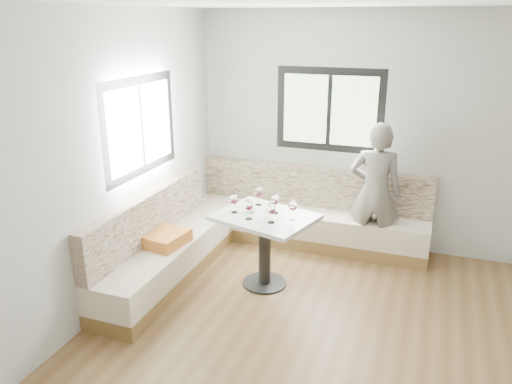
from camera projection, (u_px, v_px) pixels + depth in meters
The scene contains 11 objects.
room at pixel (369, 203), 3.61m from camera, with size 5.01×5.01×2.81m.
banquette at pixel (250, 231), 5.82m from camera, with size 2.90×2.80×0.95m.
table at pixel (265, 233), 5.14m from camera, with size 1.12×0.98×0.79m.
person at pixel (375, 192), 5.69m from camera, with size 0.59×0.39×1.62m, color slate.
olive_ramekin at pixel (251, 210), 5.15m from camera, with size 0.09×0.09×0.03m.
wine_glass_a at pixel (234, 199), 5.10m from camera, with size 0.09×0.09×0.21m.
wine_glass_b at pixel (249, 206), 4.93m from camera, with size 0.09×0.09×0.21m.
wine_glass_c at pixel (271, 209), 4.84m from camera, with size 0.09×0.09×0.21m.
wine_glass_d at pixel (275, 200), 5.08m from camera, with size 0.09×0.09×0.21m.
wine_glass_e at pixel (293, 206), 4.92m from camera, with size 0.09×0.09×0.21m.
wine_glass_f at pixel (259, 192), 5.31m from camera, with size 0.09×0.09×0.21m.
Camera 1 is at (0.32, -3.37, 2.67)m, focal length 35.00 mm.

